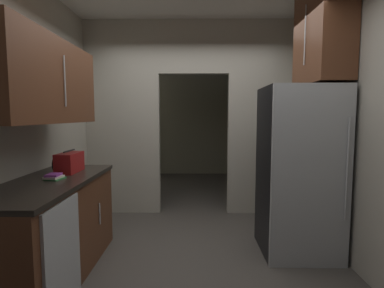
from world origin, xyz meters
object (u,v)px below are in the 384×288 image
at_px(boombox, 69,162).
at_px(book_stack, 54,177).
at_px(dishwasher, 63,258).
at_px(refrigerator, 298,171).

xyz_separation_m(boombox, book_stack, (0.01, -0.34, -0.08)).
bearing_deg(book_stack, dishwasher, -60.34).
xyz_separation_m(refrigerator, dishwasher, (-2.07, -1.03, -0.46)).
distance_m(refrigerator, boombox, 2.37).
relative_size(boombox, book_stack, 2.04).
bearing_deg(book_stack, refrigerator, 12.56).
xyz_separation_m(dishwasher, boombox, (-0.29, 0.85, 0.58)).
relative_size(refrigerator, dishwasher, 2.11).
bearing_deg(refrigerator, boombox, -175.60).
bearing_deg(refrigerator, dishwasher, -153.55).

